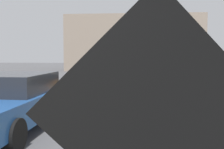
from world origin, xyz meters
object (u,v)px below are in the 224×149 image
Objects in this scene: arrow_board_trailer at (128,80)px; traffic_cone_mid_lane at (111,121)px; traffic_cone_far_lane at (122,101)px; traffic_cone_curbside at (126,91)px; box_truck at (160,55)px; highway_guide_sign at (176,39)px; pickup_car at (10,101)px; roadwork_sign at (156,118)px.

traffic_cone_mid_lane is (-0.12, -8.53, -0.13)m from arrow_board_trailer.
traffic_cone_curbside is at bearing 89.36° from traffic_cone_far_lane.
arrow_board_trailer is 0.34× the size of box_truck.
highway_guide_sign reaches higher than box_truck.
pickup_car reaches higher than traffic_cone_far_lane.
arrow_board_trailer is 2.97m from traffic_cone_curbside.
traffic_cone_far_lane is at bearing -90.64° from traffic_cone_curbside.
traffic_cone_mid_lane is (-4.45, -21.15, -3.07)m from highway_guide_sign.
traffic_cone_mid_lane is at bearing -90.78° from arrow_board_trailer.
traffic_cone_mid_lane is 2.78m from traffic_cone_far_lane.
traffic_cone_curbside is at bearing 93.19° from roadwork_sign.
traffic_cone_mid_lane is at bearing -10.28° from pickup_car.
roadwork_sign is at bearing -98.32° from highway_guide_sign.
pickup_car is at bearing -110.42° from box_truck.
traffic_cone_mid_lane is at bearing -91.61° from traffic_cone_curbside.
box_truck is 10.94× the size of traffic_cone_mid_lane.
traffic_cone_far_lane is at bearing -89.91° from arrow_board_trailer.
highway_guide_sign is (3.74, 25.59, 1.95)m from roadwork_sign.
pickup_car is 0.99× the size of highway_guide_sign.
arrow_board_trailer is 13.67m from highway_guide_sign.
highway_guide_sign is at bearing 71.04° from arrow_board_trailer.
highway_guide_sign is 21.83m from traffic_cone_mid_lane.
pickup_car is at bearing -118.64° from traffic_cone_curbside.
traffic_cone_curbside is (-4.30, -15.59, -3.11)m from highway_guide_sign.
roadwork_sign is 4.63m from traffic_cone_mid_lane.
box_truck is at bearing 85.08° from roadwork_sign.
box_truck is 8.01m from highway_guide_sign.
arrow_board_trailer is 0.55× the size of pickup_car.
traffic_cone_curbside is (0.03, 2.79, -0.03)m from traffic_cone_far_lane.
roadwork_sign is 0.86× the size of arrow_board_trailer.
roadwork_sign is 25.93m from highway_guide_sign.
traffic_cone_curbside is at bearing -89.22° from arrow_board_trailer.
traffic_cone_far_lane is (2.75, 2.30, -0.35)m from pickup_car.
roadwork_sign is at bearing -94.92° from box_truck.
highway_guide_sign is at bearing 74.58° from traffic_cone_curbside.
traffic_cone_mid_lane is at bearing -92.57° from traffic_cone_far_lane.
roadwork_sign is 0.47× the size of highway_guide_sign.
arrow_board_trailer is at bearing 71.21° from pickup_car.
traffic_cone_far_lane is at bearing 87.43° from traffic_cone_mid_lane.
roadwork_sign is 5.99m from pickup_car.
arrow_board_trailer is 3.85× the size of traffic_cone_far_lane.
pickup_car is 6.88× the size of traffic_cone_mid_lane.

